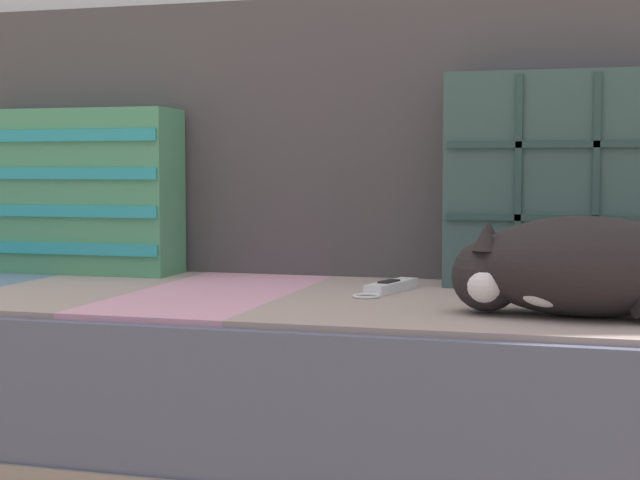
% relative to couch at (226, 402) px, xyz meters
% --- Properties ---
extents(couch, '(2.07, 0.79, 0.42)m').
position_rel_couch_xyz_m(couch, '(0.00, 0.00, 0.00)').
color(couch, gray).
rests_on(couch, ground_plane).
extents(sofa_backrest, '(2.03, 0.14, 0.57)m').
position_rel_couch_xyz_m(sofa_backrest, '(-0.00, 0.33, 0.50)').
color(sofa_backrest, '#474242').
rests_on(sofa_backrest, couch).
extents(throw_pillow_quilted, '(0.41, 0.14, 0.40)m').
position_rel_couch_xyz_m(throw_pillow_quilted, '(0.59, 0.18, 0.41)').
color(throw_pillow_quilted, '#38514C').
rests_on(throw_pillow_quilted, couch).
extents(throw_pillow_striped, '(0.47, 0.14, 0.35)m').
position_rel_couch_xyz_m(throw_pillow_striped, '(-0.42, 0.18, 0.39)').
color(throw_pillow_striped, '#4C9366').
rests_on(throw_pillow_striped, couch).
extents(sleeping_cat, '(0.41, 0.19, 0.15)m').
position_rel_couch_xyz_m(sleeping_cat, '(0.63, -0.18, 0.29)').
color(sleeping_cat, black).
rests_on(sleeping_cat, couch).
extents(game_remote_near, '(0.09, 0.20, 0.02)m').
position_rel_couch_xyz_m(game_remote_near, '(0.31, 0.04, 0.22)').
color(game_remote_near, white).
rests_on(game_remote_near, couch).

